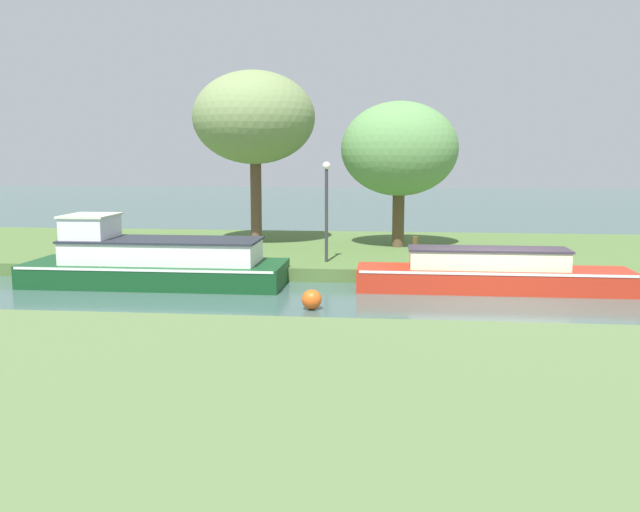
% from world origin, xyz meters
% --- Properties ---
extents(ground_plane, '(120.00, 120.00, 0.00)m').
position_xyz_m(ground_plane, '(0.00, 0.00, 0.00)').
color(ground_plane, '#3C5A53').
extents(riverbank_far, '(72.00, 10.00, 0.40)m').
position_xyz_m(riverbank_far, '(0.00, 7.00, 0.20)').
color(riverbank_far, '#4D6C34').
rests_on(riverbank_far, ground_plane).
extents(riverbank_near, '(72.00, 10.00, 0.40)m').
position_xyz_m(riverbank_near, '(0.00, -9.00, 0.20)').
color(riverbank_near, '#577140').
rests_on(riverbank_near, ground_plane).
extents(red_barge, '(7.36, 1.50, 1.19)m').
position_xyz_m(red_barge, '(0.01, 1.20, 0.49)').
color(red_barge, red).
rests_on(red_barge, ground_plane).
extents(forest_narrowboat, '(7.39, 2.43, 2.00)m').
position_xyz_m(forest_narrowboat, '(-9.48, 1.20, 0.65)').
color(forest_narrowboat, '#12431F').
rests_on(forest_narrowboat, ground_plane).
extents(willow_tree_left, '(4.46, 4.68, 6.32)m').
position_xyz_m(willow_tree_left, '(-7.78, 7.58, 5.01)').
color(willow_tree_left, brown).
rests_on(willow_tree_left, riverbank_far).
extents(willow_tree_centre, '(4.13, 3.41, 5.15)m').
position_xyz_m(willow_tree_centre, '(-2.49, 7.02, 3.88)').
color(willow_tree_centre, brown).
rests_on(willow_tree_centre, riverbank_far).
extents(lamp_post, '(0.24, 0.24, 3.09)m').
position_xyz_m(lamp_post, '(-4.72, 3.36, 2.33)').
color(lamp_post, '#333338').
rests_on(lamp_post, riverbank_far).
extents(mooring_post_near, '(0.19, 0.19, 0.57)m').
position_xyz_m(mooring_post_near, '(0.86, 2.76, 0.69)').
color(mooring_post_near, '#463930').
rests_on(mooring_post_near, riverbank_far).
extents(mooring_post_far, '(0.19, 0.19, 0.90)m').
position_xyz_m(mooring_post_far, '(-2.01, 2.76, 0.85)').
color(mooring_post_far, '#4B3D1F').
rests_on(mooring_post_far, riverbank_far).
extents(channel_buoy, '(0.49, 0.49, 0.49)m').
position_xyz_m(channel_buoy, '(-4.60, -1.56, 0.24)').
color(channel_buoy, '#E55919').
rests_on(channel_buoy, ground_plane).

